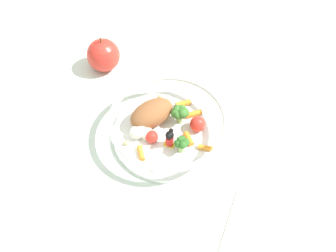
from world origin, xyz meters
TOP-DOWN VIEW (x-y plane):
  - ground_plane at (0.00, 0.00)m, footprint 2.40×2.40m
  - food_container at (-0.01, 0.01)m, footprint 0.23×0.23m
  - loose_apple at (0.12, 0.21)m, footprint 0.07×0.07m
  - folded_napkin at (-0.16, -0.20)m, footprint 0.14×0.11m

SIDE VIEW (x-z plane):
  - ground_plane at x=0.00m, z-range 0.00..0.00m
  - folded_napkin at x=-0.16m, z-range 0.00..0.01m
  - food_container at x=-0.01m, z-range 0.00..0.06m
  - loose_apple at x=0.12m, z-range -0.01..0.08m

